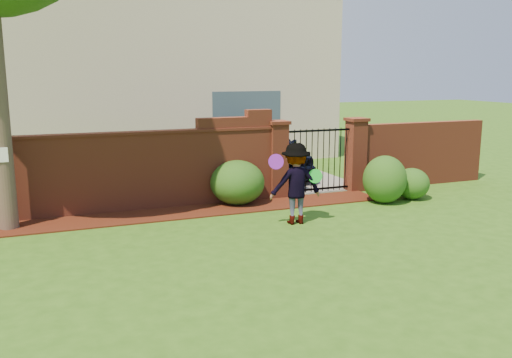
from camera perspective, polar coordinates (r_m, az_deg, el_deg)
name	(u,v)px	position (r m, az deg, el deg)	size (l,w,h in m)	color
ground	(241,261)	(9.01, -1.57, -8.59)	(80.00, 80.00, 0.01)	#2E5916
mulch_bed	(146,216)	(11.87, -11.47, -3.82)	(11.10, 1.08, 0.03)	#361309
brick_wall	(88,172)	(12.19, -17.10, 0.69)	(8.70, 0.31, 2.16)	maroon
brick_wall_return	(419,154)	(15.43, 16.68, 2.55)	(4.00, 0.25, 1.70)	maroon
pillar_left	(277,159)	(13.25, 2.25, 2.12)	(0.50, 0.50, 1.88)	maroon
pillar_right	(356,154)	(14.27, 10.37, 2.60)	(0.50, 0.50, 1.88)	maroon
iron_gate	(318,160)	(13.74, 6.45, 1.95)	(1.78, 0.03, 1.60)	black
driveway	(258,168)	(17.47, 0.24, 1.17)	(3.20, 8.00, 0.01)	gray
house	(153,68)	(20.34, -10.74, 11.33)	(12.40, 6.40, 6.30)	beige
car	(265,150)	(16.04, 0.90, 3.09)	(1.85, 4.59, 1.57)	black
paper_notice	(2,155)	(11.31, -24.98, 2.30)	(0.20, 0.01, 0.28)	white
shrub_left	(237,183)	(12.62, -1.96, -0.37)	(1.26, 1.26, 1.03)	#194B16
shrub_middle	(385,179)	(13.10, 13.30, -0.04)	(1.02, 1.02, 1.12)	#194B16
shrub_right	(412,184)	(13.70, 15.95, -0.47)	(0.85, 0.85, 0.75)	#194B16
man	(296,184)	(10.97, 4.20, -0.52)	(1.06, 0.61, 1.64)	gray
frisbee_purple	(276,162)	(10.60, 2.10, 1.82)	(0.30, 0.30, 0.03)	purple
frisbee_green	(315,176)	(10.99, 6.20, 0.31)	(0.29, 0.29, 0.03)	green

